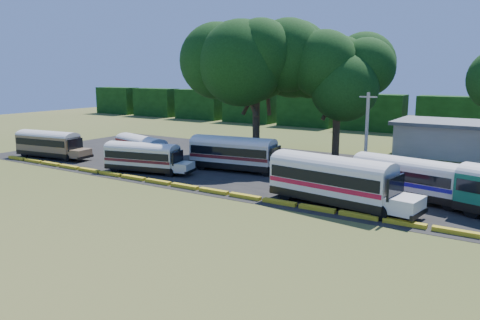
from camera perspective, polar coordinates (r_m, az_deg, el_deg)
The scene contains 13 objects.
ground at distance 38.02m, azimuth -5.95°, elevation -4.04°, with size 160.00×160.00×0.00m, color #384F1A.
asphalt_strip at distance 47.24m, azimuth 4.12°, elevation -1.07°, with size 64.00×24.00×0.02m, color black.
curb at distance 38.74m, azimuth -5.03°, elevation -3.51°, with size 53.70×0.45×0.30m.
treeline_backdrop at distance 80.31m, azimuth 15.97°, elevation 5.59°, with size 130.00×4.00×6.00m.
bus_beige at distance 56.90m, azimuth -22.22°, elevation 1.97°, with size 9.60×3.53×3.08m.
bus_red at distance 50.94m, azimuth -11.89°, elevation 1.50°, with size 9.14×4.53×2.92m.
bus_cream_west at distance 46.08m, azimuth -11.64°, elevation 0.51°, with size 9.15×4.05×2.92m.
bus_cream_east at distance 45.82m, azimuth -0.61°, elevation 1.02°, with size 10.59×3.92×3.40m.
bus_white_red at distance 34.58m, azimuth 11.39°, elevation -2.15°, with size 11.42×4.23×3.67m.
bus_white_blue at distance 37.97m, azimuth 19.85°, elevation -1.83°, with size 10.03×4.29×3.21m.
tree_west at distance 52.25m, azimuth 2.03°, elevation 11.92°, with size 11.80×11.80×15.10m.
tree_center at distance 52.13m, azimuth 11.91°, elevation 10.54°, with size 10.10×10.10×13.43m.
utility_pole at distance 43.90m, azimuth 15.16°, elevation 2.99°, with size 1.60×0.30×7.82m.
Camera 1 is at (23.05, -28.64, 9.68)m, focal length 35.00 mm.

